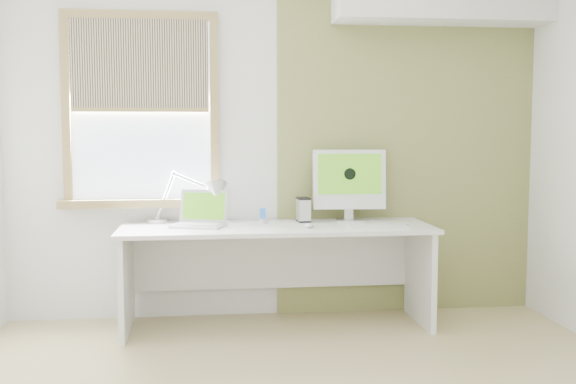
{
  "coord_description": "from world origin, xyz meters",
  "views": [
    {
      "loc": [
        -0.51,
        -3.33,
        1.4
      ],
      "look_at": [
        0.0,
        1.05,
        1.0
      ],
      "focal_mm": 42.2,
      "sensor_mm": 36.0,
      "label": 1
    }
  ],
  "objects": [
    {
      "name": "keyboard",
      "position": [
        0.67,
        1.23,
        0.74
      ],
      "size": [
        0.41,
        0.16,
        0.02
      ],
      "color": "white",
      "rests_on": "desk"
    },
    {
      "name": "phone_dock",
      "position": [
        -0.13,
        1.53,
        0.77
      ],
      "size": [
        0.07,
        0.07,
        0.12
      ],
      "color": "silver",
      "rests_on": "desk"
    },
    {
      "name": "mouse",
      "position": [
        0.17,
        1.27,
        0.75
      ],
      "size": [
        0.08,
        0.12,
        0.03
      ],
      "primitive_type": "ellipsoid",
      "rotation": [
        0.0,
        0.0,
        -0.23
      ],
      "color": "white",
      "rests_on": "desk"
    },
    {
      "name": "desk",
      "position": [
        -0.04,
        1.44,
        0.53
      ],
      "size": [
        2.2,
        0.7,
        0.73
      ],
      "color": "white",
      "rests_on": "room"
    },
    {
      "name": "desk_lamp",
      "position": [
        -0.54,
        1.56,
        0.93
      ],
      "size": [
        0.64,
        0.36,
        0.38
      ],
      "color": "silver",
      "rests_on": "desk"
    },
    {
      "name": "window",
      "position": [
        -1.0,
        1.71,
        1.54
      ],
      "size": [
        1.2,
        0.14,
        1.42
      ],
      "color": "olive",
      "rests_on": "room"
    },
    {
      "name": "external_drive",
      "position": [
        0.17,
        1.58,
        0.82
      ],
      "size": [
        0.1,
        0.15,
        0.18
      ],
      "color": "silver",
      "rests_on": "desk"
    },
    {
      "name": "imac",
      "position": [
        0.52,
        1.59,
        1.03
      ],
      "size": [
        0.54,
        0.18,
        0.53
      ],
      "color": "silver",
      "rests_on": "desk"
    },
    {
      "name": "accent_wall",
      "position": [
        1.0,
        1.74,
        1.3
      ],
      "size": [
        2.0,
        0.02,
        2.6
      ],
      "primitive_type": "cube",
      "color": "olive",
      "rests_on": "room"
    },
    {
      "name": "laptop",
      "position": [
        -0.57,
        1.45,
        0.79
      ],
      "size": [
        0.42,
        0.38,
        0.25
      ],
      "color": "silver",
      "rests_on": "desk"
    },
    {
      "name": "room",
      "position": [
        0.0,
        0.0,
        1.3
      ],
      "size": [
        4.04,
        3.54,
        2.64
      ],
      "color": "tan",
      "rests_on": "ground"
    }
  ]
}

